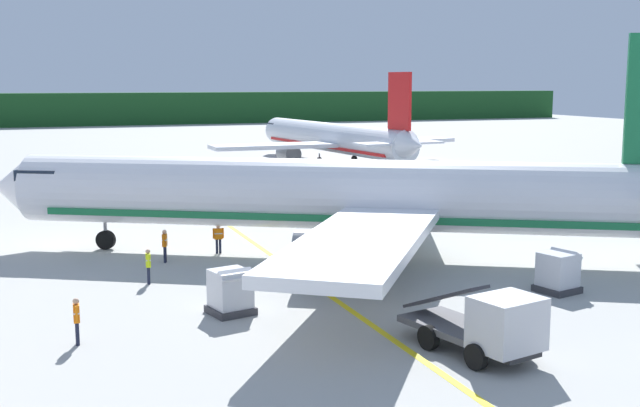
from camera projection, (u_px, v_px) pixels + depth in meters
ground at (300, 189)px, 71.58m from camera, size 240.00×320.00×0.20m
distant_treeline at (134, 109)px, 174.47m from camera, size 216.00×6.00×7.00m
airliner_foreground at (353, 196)px, 42.76m from camera, size 37.88×32.10×11.90m
airliner_mid_apron at (334, 139)px, 91.62m from camera, size 30.22×36.53×10.42m
service_truck_catering at (488, 325)px, 27.40m from camera, size 3.35×6.05×2.50m
cargo_container_near at (231, 292)px, 32.77m from camera, size 2.01×2.01×1.97m
cargo_container_mid at (558, 272)px, 36.15m from camera, size 1.98×1.98×1.95m
crew_marshaller at (77, 317)px, 28.88m from camera, size 0.24×0.63×1.76m
crew_loader_left at (165, 243)px, 42.04m from camera, size 0.37×0.60×1.77m
crew_loader_right at (218, 236)px, 44.30m from camera, size 0.63×0.28×1.63m
crew_supervisor at (148, 263)px, 37.60m from camera, size 0.27×0.63×1.69m
apron_guide_line at (314, 285)px, 37.53m from camera, size 0.30×60.00×0.01m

